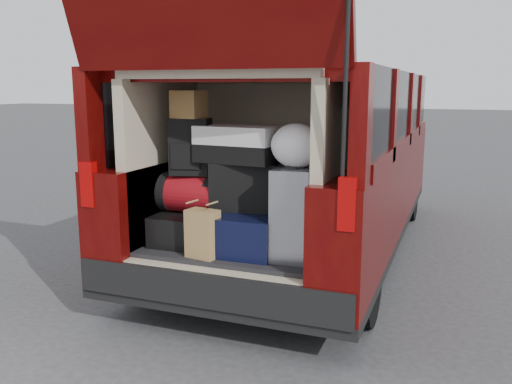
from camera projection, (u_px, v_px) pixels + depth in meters
ground at (230, 328)px, 3.77m from camera, size 80.00×80.00×0.00m
minivan at (305, 164)px, 5.30m from camera, size 1.90×5.35×2.77m
load_floor at (244, 278)px, 3.97m from camera, size 1.24×1.05×0.55m
black_hardshell at (188, 227)px, 3.91m from camera, size 0.40×0.55×0.21m
navy_hardshell at (246, 230)px, 3.73m from camera, size 0.51×0.62×0.27m
silver_roller at (294, 212)px, 3.52m from camera, size 0.29×0.42×0.60m
kraft_bag at (203, 234)px, 3.53m from camera, size 0.23×0.17×0.32m
red_duffel at (191, 193)px, 3.87m from camera, size 0.43×0.29×0.28m
black_soft_case at (246, 186)px, 3.74m from camera, size 0.49×0.34×0.33m
backpack at (191, 147)px, 3.80m from camera, size 0.31×0.22×0.40m
twotone_duffel at (238, 144)px, 3.68m from camera, size 0.58×0.34×0.25m
grocery_sack_lower at (189, 104)px, 3.73m from camera, size 0.23×0.20×0.19m
plastic_bag_right at (296, 146)px, 3.41m from camera, size 0.34×0.31×0.28m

